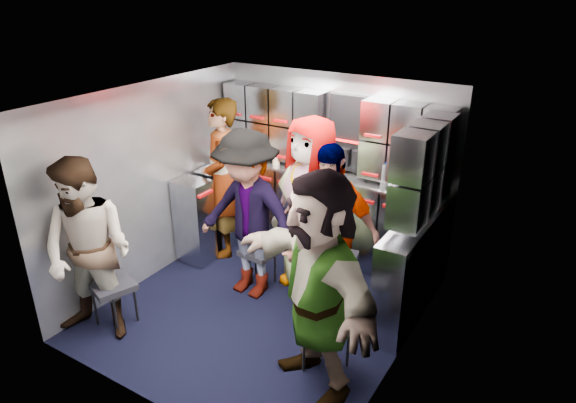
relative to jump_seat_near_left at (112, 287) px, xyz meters
The scene contains 29 objects.
floor 1.47m from the jump_seat_near_left, 41.94° to the left, with size 3.00×3.00×0.00m, color black.
wall_back 2.74m from the jump_seat_near_left, 66.75° to the left, with size 2.80×0.04×2.10m, color gray.
wall_left 1.20m from the jump_seat_near_left, 110.35° to the left, with size 0.04×3.00×2.10m, color gray.
wall_right 2.70m from the jump_seat_near_left, 21.06° to the left, with size 0.04×3.00×2.10m, color gray.
ceiling 2.21m from the jump_seat_near_left, 41.94° to the left, with size 2.80×3.00×0.02m, color silver.
cart_bank_back 2.47m from the jump_seat_near_left, 64.82° to the left, with size 2.68×0.38×0.99m, color gray.
cart_bank_left 1.51m from the jump_seat_near_left, 95.32° to the left, with size 0.38×0.76×0.99m, color gray.
counter 2.54m from the jump_seat_near_left, 64.82° to the left, with size 2.68×0.42×0.03m, color #AFB2B7.
locker_bank_back 2.75m from the jump_seat_near_left, 65.40° to the left, with size 2.68×0.28×0.82m, color gray.
locker_bank_right 3.03m from the jump_seat_near_left, 35.55° to the left, with size 0.28×1.00×0.82m, color gray.
right_cabinet 2.77m from the jump_seat_near_left, 33.87° to the left, with size 0.28×1.20×1.00m, color gray.
coffee_niche 2.86m from the jump_seat_near_left, 62.41° to the left, with size 0.46×0.16×0.84m, color black, non-canonical shape.
red_latch_strip 2.34m from the jump_seat_near_left, 62.69° to the left, with size 2.60×0.02×0.03m, color #9A080B.
jump_seat_near_left is the anchor object (origin of this frame).
jump_seat_mid_left 1.50m from the jump_seat_near_left, 59.25° to the left, with size 0.37×0.35×0.41m.
jump_seat_center 2.13m from the jump_seat_near_left, 55.11° to the left, with size 0.41×0.40×0.41m.
jump_seat_mid_right 2.14m from the jump_seat_near_left, 42.74° to the left, with size 0.49×0.47×0.49m.
jump_seat_near_right 2.05m from the jump_seat_near_left, 13.68° to the left, with size 0.41×0.39×0.46m.
attendant_standing 1.75m from the jump_seat_near_left, 90.00° to the left, with size 0.67×0.44×1.85m, color black.
attendant_arc_a 0.49m from the jump_seat_near_left, 90.00° to the right, with size 0.83×0.64×1.70m, color black.
attendant_arc_b 1.43m from the jump_seat_near_left, 55.33° to the left, with size 1.13×0.65×1.75m, color black.
attendant_arc_c 2.05m from the jump_seat_near_left, 52.14° to the left, with size 0.90×0.59×1.84m, color black.
attendant_arc_d 2.07m from the jump_seat_near_left, 38.99° to the left, with size 1.00×0.42×1.71m, color black.
attendant_arc_e 2.08m from the jump_seat_near_left, ahead, with size 1.71×0.54×1.84m, color black.
bottle_left 2.31m from the jump_seat_near_left, 88.21° to the left, with size 0.07×0.07×0.24m, color white.
bottle_mid 2.58m from the jump_seat_near_left, 62.47° to the left, with size 0.07×0.07×0.25m, color white.
bottle_right 2.89m from the jump_seat_near_left, 51.40° to the left, with size 0.07×0.07×0.24m, color white.
cup_left 2.31m from the jump_seat_near_left, 79.19° to the left, with size 0.08×0.08×0.09m, color #C8B58D.
cup_right 3.24m from the jump_seat_near_left, 43.38° to the left, with size 0.08×0.08×0.10m, color #C8B58D.
Camera 1 is at (2.45, -3.53, 3.04)m, focal length 32.00 mm.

